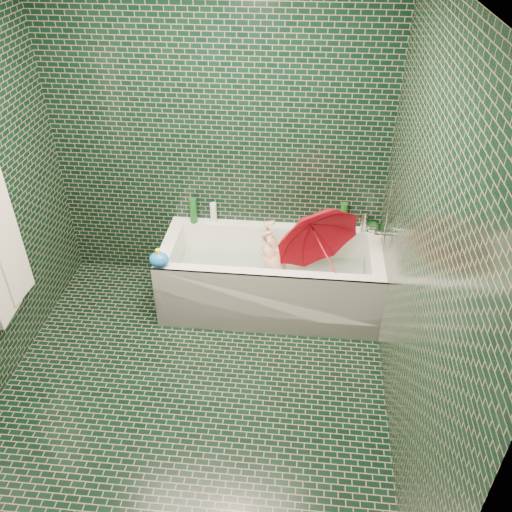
# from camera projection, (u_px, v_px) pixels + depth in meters

# --- Properties ---
(floor) EXTENTS (2.80, 2.80, 0.00)m
(floor) POSITION_uv_depth(u_px,v_px,m) (192.00, 395.00, 3.68)
(floor) COLOR black
(floor) RESTS_ON ground
(wall_back) EXTENTS (2.80, 0.00, 2.80)m
(wall_back) POSITION_uv_depth(u_px,v_px,m) (217.00, 140.00, 4.10)
(wall_back) COLOR black
(wall_back) RESTS_ON floor
(wall_front) EXTENTS (2.80, 0.00, 2.80)m
(wall_front) POSITION_uv_depth(u_px,v_px,m) (85.00, 471.00, 1.83)
(wall_front) COLOR black
(wall_front) RESTS_ON floor
(wall_right) EXTENTS (0.00, 2.80, 2.80)m
(wall_right) POSITION_uv_depth(u_px,v_px,m) (418.00, 256.00, 2.85)
(wall_right) COLOR black
(wall_right) RESTS_ON floor
(bathtub) EXTENTS (1.70, 0.75, 0.55)m
(bathtub) POSITION_uv_depth(u_px,v_px,m) (270.00, 283.00, 4.34)
(bathtub) COLOR white
(bathtub) RESTS_ON floor
(bath_mat) EXTENTS (1.35, 0.47, 0.01)m
(bath_mat) POSITION_uv_depth(u_px,v_px,m) (270.00, 287.00, 4.39)
(bath_mat) COLOR #42D52A
(bath_mat) RESTS_ON bathtub
(water) EXTENTS (1.48, 0.53, 0.00)m
(water) POSITION_uv_depth(u_px,v_px,m) (271.00, 273.00, 4.31)
(water) COLOR silver
(water) RESTS_ON bathtub
(faucet) EXTENTS (0.18, 0.19, 0.55)m
(faucet) POSITION_uv_depth(u_px,v_px,m) (382.00, 229.00, 3.96)
(faucet) COLOR silver
(faucet) RESTS_ON wall_right
(child) EXTENTS (0.88, 0.41, 0.39)m
(child) POSITION_uv_depth(u_px,v_px,m) (278.00, 271.00, 4.31)
(child) COLOR #DBA188
(child) RESTS_ON bathtub
(umbrella) EXTENTS (0.89, 1.00, 0.88)m
(umbrella) POSITION_uv_depth(u_px,v_px,m) (323.00, 250.00, 4.01)
(umbrella) COLOR red
(umbrella) RESTS_ON bathtub
(soap_bottle_a) EXTENTS (0.11, 0.11, 0.25)m
(soap_bottle_a) POSITION_uv_depth(u_px,v_px,m) (368.00, 232.00, 4.34)
(soap_bottle_a) COLOR white
(soap_bottle_a) RESTS_ON bathtub
(soap_bottle_b) EXTENTS (0.10, 0.11, 0.18)m
(soap_bottle_b) POSITION_uv_depth(u_px,v_px,m) (365.00, 231.00, 4.36)
(soap_bottle_b) COLOR #5A1E74
(soap_bottle_b) RESTS_ON bathtub
(soap_bottle_c) EXTENTS (0.15, 0.15, 0.17)m
(soap_bottle_c) POSITION_uv_depth(u_px,v_px,m) (373.00, 233.00, 4.33)
(soap_bottle_c) COLOR #164E1A
(soap_bottle_c) RESTS_ON bathtub
(bottle_right_tall) EXTENTS (0.07, 0.07, 0.23)m
(bottle_right_tall) POSITION_uv_depth(u_px,v_px,m) (344.00, 216.00, 4.32)
(bottle_right_tall) COLOR #164E1A
(bottle_right_tall) RESTS_ON bathtub
(bottle_right_pump) EXTENTS (0.06, 0.06, 0.18)m
(bottle_right_pump) POSITION_uv_depth(u_px,v_px,m) (364.00, 222.00, 4.29)
(bottle_right_pump) COLOR silver
(bottle_right_pump) RESTS_ON bathtub
(bottle_left_tall) EXTENTS (0.08, 0.08, 0.22)m
(bottle_left_tall) POSITION_uv_depth(u_px,v_px,m) (193.00, 211.00, 4.40)
(bottle_left_tall) COLOR #164E1A
(bottle_left_tall) RESTS_ON bathtub
(bottle_left_short) EXTENTS (0.07, 0.07, 0.17)m
(bottle_left_short) POSITION_uv_depth(u_px,v_px,m) (213.00, 213.00, 4.42)
(bottle_left_short) COLOR white
(bottle_left_short) RESTS_ON bathtub
(rubber_duck) EXTENTS (0.11, 0.08, 0.09)m
(rubber_duck) POSITION_uv_depth(u_px,v_px,m) (333.00, 225.00, 4.35)
(rubber_duck) COLOR yellow
(rubber_duck) RESTS_ON bathtub
(bath_toy) EXTENTS (0.18, 0.17, 0.14)m
(bath_toy) POSITION_uv_depth(u_px,v_px,m) (159.00, 259.00, 3.93)
(bath_toy) COLOR blue
(bath_toy) RESTS_ON bathtub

